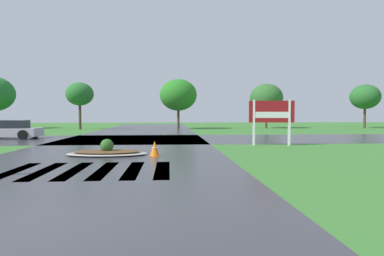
{
  "coord_description": "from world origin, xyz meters",
  "views": [
    {
      "loc": [
        2.46,
        -4.97,
        1.76
      ],
      "look_at": [
        3.71,
        13.29,
        0.97
      ],
      "focal_mm": 31.6,
      "sensor_mm": 36.0,
      "label": 1
    }
  ],
  "objects_px": {
    "estate_billboard": "(272,114)",
    "car_white_sedan": "(9,130)",
    "traffic_cone": "(155,149)",
    "median_island": "(107,152)"
  },
  "relations": [
    {
      "from": "estate_billboard",
      "to": "median_island",
      "type": "bearing_deg",
      "value": 31.52
    },
    {
      "from": "median_island",
      "to": "car_white_sedan",
      "type": "distance_m",
      "value": 13.11
    },
    {
      "from": "estate_billboard",
      "to": "car_white_sedan",
      "type": "xyz_separation_m",
      "value": [
        -16.81,
        6.17,
        -1.12
      ]
    },
    {
      "from": "car_white_sedan",
      "to": "estate_billboard",
      "type": "bearing_deg",
      "value": 161.17
    },
    {
      "from": "median_island",
      "to": "car_white_sedan",
      "type": "bearing_deg",
      "value": 130.83
    },
    {
      "from": "median_island",
      "to": "car_white_sedan",
      "type": "xyz_separation_m",
      "value": [
        -8.57,
        9.92,
        0.46
      ]
    },
    {
      "from": "traffic_cone",
      "to": "car_white_sedan",
      "type": "bearing_deg",
      "value": 135.24
    },
    {
      "from": "car_white_sedan",
      "to": "traffic_cone",
      "type": "bearing_deg",
      "value": 136.56
    },
    {
      "from": "estate_billboard",
      "to": "median_island",
      "type": "height_order",
      "value": "estate_billboard"
    },
    {
      "from": "traffic_cone",
      "to": "estate_billboard",
      "type": "bearing_deg",
      "value": 35.0
    }
  ]
}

